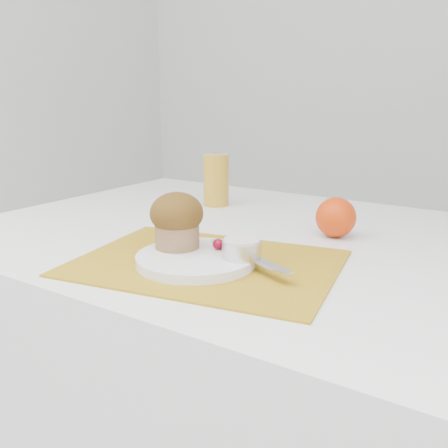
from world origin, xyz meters
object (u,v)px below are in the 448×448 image
Objects in this scene: orange at (336,217)px; muffin at (177,220)px; juice_glass at (216,180)px; plate at (196,259)px; table at (267,410)px.

muffin is (-0.17, -0.26, 0.03)m from orange.
plate is at bearing -59.94° from juice_glass.
orange is (0.10, 0.07, 0.41)m from table.
plate is at bearing -16.40° from muffin.
plate is 2.02× the size of muffin.
muffin is at bearing -110.20° from table.
table is at bearing 69.80° from muffin.
table is 15.95× the size of orange.
orange is at bearing 66.04° from plate.
plate is 0.30m from orange.
muffin is at bearing 163.60° from plate.
plate is 1.54× the size of juice_glass.
orange is at bearing 34.14° from table.
orange is at bearing 56.93° from muffin.
table is 0.53m from juice_glass.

